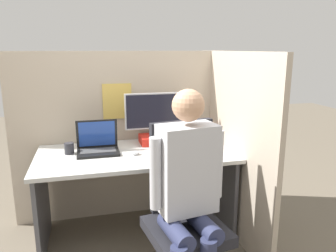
{
  "coord_description": "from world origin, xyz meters",
  "views": [
    {
      "loc": [
        -0.36,
        -2.11,
        1.54
      ],
      "look_at": [
        0.22,
        0.19,
        0.98
      ],
      "focal_mm": 35.0,
      "sensor_mm": 36.0,
      "label": 1
    }
  ],
  "objects": [
    {
      "name": "laptop",
      "position": [
        -0.29,
        0.46,
        0.78
      ],
      "size": [
        0.33,
        0.24,
        0.26
      ],
      "color": "black",
      "rests_on": "desk"
    },
    {
      "name": "stapler",
      "position": [
        0.69,
        0.52,
        0.76
      ],
      "size": [
        0.04,
        0.14,
        0.06
      ],
      "color": "#A31919",
      "rests_on": "desk"
    },
    {
      "name": "monitor",
      "position": [
        0.24,
        0.61,
        1.0
      ],
      "size": [
        0.59,
        0.17,
        0.38
      ],
      "color": "#B2B2B7",
      "rests_on": "paper_box"
    },
    {
      "name": "carrot_toy",
      "position": [
        0.24,
        0.2,
        0.75
      ],
      "size": [
        0.04,
        0.15,
        0.04
      ],
      "color": "orange",
      "rests_on": "desk"
    },
    {
      "name": "paper_box",
      "position": [
        0.24,
        0.61,
        0.76
      ],
      "size": [
        0.33,
        0.21,
        0.07
      ],
      "color": "red",
      "rests_on": "desk"
    },
    {
      "name": "person",
      "position": [
        0.19,
        -0.41,
        0.76
      ],
      "size": [
        0.48,
        0.45,
        1.32
      ],
      "color": "#282D4C",
      "rests_on": "ground"
    },
    {
      "name": "desk",
      "position": [
        0.0,
        0.39,
        0.55
      ],
      "size": [
        1.55,
        0.78,
        0.73
      ],
      "color": "#B7B7B2",
      "rests_on": "ground"
    },
    {
      "name": "cubicle_panel_back",
      "position": [
        -0.0,
        0.8,
        0.76
      ],
      "size": [
        2.05,
        0.05,
        1.52
      ],
      "color": "tan",
      "rests_on": "ground"
    },
    {
      "name": "office_chair",
      "position": [
        0.22,
        -0.25,
        0.54
      ],
      "size": [
        0.54,
        0.58,
        1.08
      ],
      "color": "black",
      "rests_on": "ground"
    },
    {
      "name": "cubicle_panel_right",
      "position": [
        0.8,
        0.31,
        0.76
      ],
      "size": [
        0.04,
        1.43,
        1.52
      ],
      "color": "tan",
      "rests_on": "ground"
    },
    {
      "name": "pen_cup",
      "position": [
        -0.51,
        0.48,
        0.77
      ],
      "size": [
        0.07,
        0.07,
        0.09
      ],
      "color": "#28282D",
      "rests_on": "desk"
    },
    {
      "name": "mouse",
      "position": [
        -0.01,
        0.33,
        0.74
      ],
      "size": [
        0.06,
        0.05,
        0.03
      ],
      "color": "silver",
      "rests_on": "desk"
    }
  ]
}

